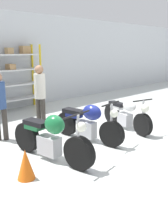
{
  "coord_description": "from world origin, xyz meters",
  "views": [
    {
      "loc": [
        -4.24,
        -3.97,
        2.24
      ],
      "look_at": [
        0.0,
        0.4,
        0.7
      ],
      "focal_mm": 40.0,
      "sensor_mm": 36.0,
      "label": 1
    }
  ],
  "objects_px": {
    "motorcycle_blue": "(88,123)",
    "traffic_cone": "(26,164)",
    "person_near_rack": "(40,91)",
    "motorcycle_white": "(126,114)",
    "motorcycle_green": "(51,138)"
  },
  "relations": [
    {
      "from": "motorcycle_green",
      "to": "motorcycle_white",
      "type": "relative_size",
      "value": 1.1
    },
    {
      "from": "motorcycle_blue",
      "to": "motorcycle_white",
      "type": "bearing_deg",
      "value": 77.66
    },
    {
      "from": "motorcycle_blue",
      "to": "traffic_cone",
      "type": "relative_size",
      "value": 3.67
    },
    {
      "from": "person_near_rack",
      "to": "traffic_cone",
      "type": "bearing_deg",
      "value": 36.78
    },
    {
      "from": "motorcycle_white",
      "to": "person_near_rack",
      "type": "bearing_deg",
      "value": -122.91
    },
    {
      "from": "motorcycle_white",
      "to": "traffic_cone",
      "type": "xyz_separation_m",
      "value": [
        -3.59,
        -0.48,
        -0.16
      ]
    },
    {
      "from": "motorcycle_blue",
      "to": "traffic_cone",
      "type": "xyz_separation_m",
      "value": [
        -2.14,
        -0.59,
        -0.19
      ]
    },
    {
      "from": "motorcycle_white",
      "to": "traffic_cone",
      "type": "distance_m",
      "value": 3.62
    },
    {
      "from": "motorcycle_green",
      "to": "motorcycle_blue",
      "type": "relative_size",
      "value": 1.06
    },
    {
      "from": "person_near_rack",
      "to": "traffic_cone",
      "type": "relative_size",
      "value": 3.29
    },
    {
      "from": "motorcycle_blue",
      "to": "traffic_cone",
      "type": "distance_m",
      "value": 2.22
    },
    {
      "from": "motorcycle_white",
      "to": "person_near_rack",
      "type": "xyz_separation_m",
      "value": [
        -1.68,
        1.8,
        0.64
      ]
    },
    {
      "from": "motorcycle_green",
      "to": "motorcycle_white",
      "type": "xyz_separation_m",
      "value": [
        2.79,
        0.16,
        -0.05
      ]
    },
    {
      "from": "motorcycle_green",
      "to": "motorcycle_blue",
      "type": "distance_m",
      "value": 1.37
    },
    {
      "from": "person_near_rack",
      "to": "traffic_cone",
      "type": "distance_m",
      "value": 3.07
    }
  ]
}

